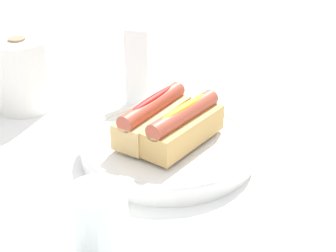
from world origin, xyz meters
TOP-DOWN VIEW (x-y plane):
  - ground_plane at (0.00, 0.00)m, footprint 2.40×2.40m
  - serving_bowl at (0.03, -0.02)m, footprint 0.27×0.27m
  - hotdog_front at (0.02, -0.04)m, footprint 0.16×0.10m
  - hotdog_back at (0.04, 0.01)m, footprint 0.16×0.09m
  - water_glass at (-0.21, -0.01)m, footprint 0.07×0.07m
  - paper_towel_roll at (0.12, 0.29)m, footprint 0.11×0.11m
  - napkin_box at (0.23, 0.09)m, footprint 0.11×0.05m

SIDE VIEW (x-z plane):
  - ground_plane at x=0.00m, z-range 0.00..0.00m
  - serving_bowl at x=0.03m, z-range 0.00..0.03m
  - water_glass at x=-0.21m, z-range -0.01..0.08m
  - hotdog_front at x=0.02m, z-range 0.03..0.09m
  - hotdog_back at x=0.04m, z-range 0.03..0.09m
  - paper_towel_roll at x=0.12m, z-range 0.00..0.13m
  - napkin_box at x=0.23m, z-range 0.00..0.15m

